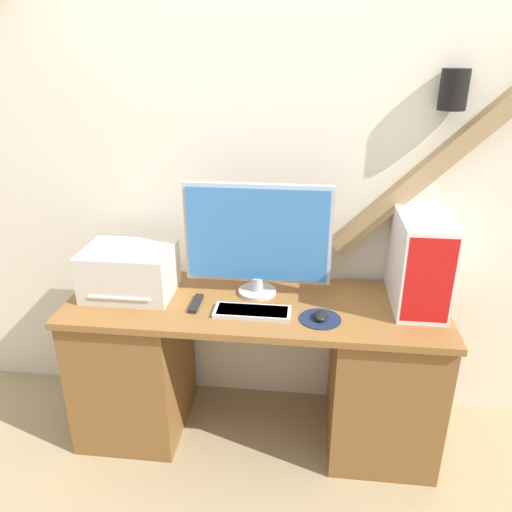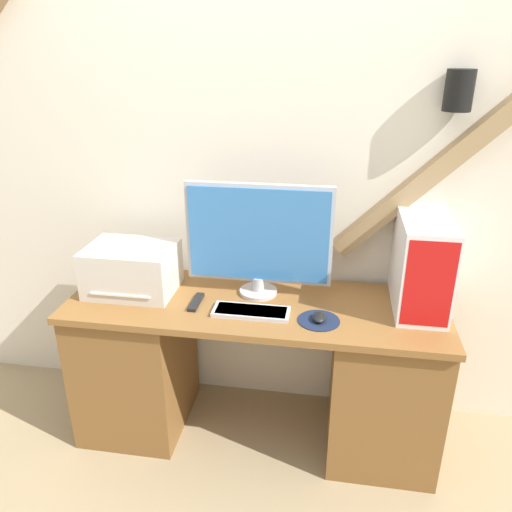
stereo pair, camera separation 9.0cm
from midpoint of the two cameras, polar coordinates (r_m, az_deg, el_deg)
ground_plane at (r=2.40m, az=-2.10°, el=-23.66°), size 12.00×12.00×0.00m
wall_back at (r=2.29m, az=-0.34°, el=13.11°), size 6.40×0.16×2.70m
desk at (r=2.37m, az=-1.21°, el=-12.63°), size 1.65×0.56×0.71m
monitor at (r=2.16m, az=-0.91°, el=2.15°), size 0.64×0.17×0.51m
keyboard at (r=2.09m, az=-1.77°, el=-6.39°), size 0.32×0.12×0.02m
mousepad at (r=2.07m, az=6.10°, el=-7.18°), size 0.17×0.17×0.00m
mouse at (r=2.06m, az=6.16°, el=-6.81°), size 0.06×0.08×0.03m
computer_tower at (r=2.21m, az=17.00°, el=-0.37°), size 0.21×0.44×0.40m
printer at (r=2.30m, az=-15.35°, el=-1.72°), size 0.39×0.30×0.21m
remote_control at (r=2.18m, az=-8.06°, el=-5.40°), size 0.04×0.15×0.02m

